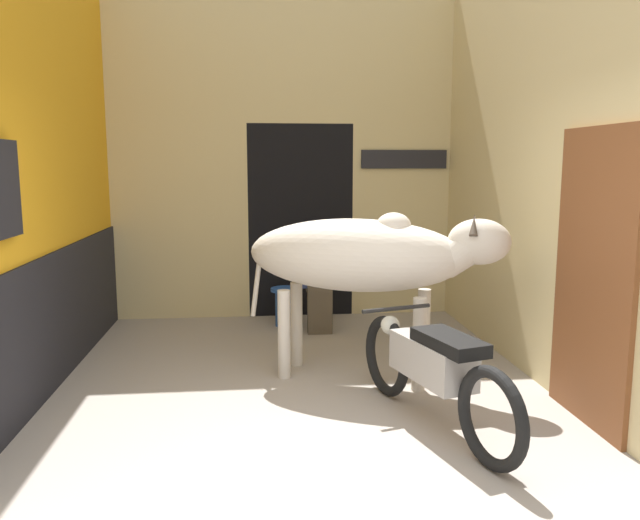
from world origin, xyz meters
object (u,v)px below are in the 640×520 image
motorcycle_near (432,368)px  shopkeeper_seated (319,274)px  plastic_stool (285,306)px  cow (366,257)px

motorcycle_near → shopkeeper_seated: (-0.53, 2.65, 0.21)m
shopkeeper_seated → motorcycle_near: bearing=-78.7°
shopkeeper_seated → plastic_stool: bearing=146.1°
cow → shopkeeper_seated: bearing=98.5°
cow → motorcycle_near: cow is taller
motorcycle_near → shopkeeper_seated: 2.71m
motorcycle_near → plastic_stool: 3.03m
cow → motorcycle_near: bearing=-74.7°
shopkeeper_seated → plastic_stool: size_ratio=2.76×
plastic_stool → shopkeeper_seated: bearing=-33.9°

